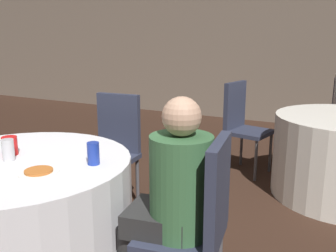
# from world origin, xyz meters

# --- Properties ---
(wall_back) EXTENTS (16.00, 0.06, 2.80)m
(wall_back) POSITION_xyz_m (0.00, 4.88, 1.40)
(wall_back) COLOR #7A6B5B
(wall_back) RESTS_ON ground_plane
(table_near) EXTENTS (1.28, 1.28, 0.73)m
(table_near) POSITION_xyz_m (-0.10, 0.01, 0.36)
(table_near) COLOR silver
(table_near) RESTS_ON ground_plane
(chair_near_east) EXTENTS (0.46, 0.46, 0.94)m
(chair_near_east) POSITION_xyz_m (0.94, 0.18, 0.56)
(chair_near_east) COLOR #2D3347
(chair_near_east) RESTS_ON ground_plane
(chair_near_north) EXTENTS (0.43, 0.44, 0.94)m
(chair_near_north) POSITION_xyz_m (-0.19, 1.06, 0.56)
(chair_near_north) COLOR #2D3347
(chair_near_north) RESTS_ON ground_plane
(chair_far_west) EXTENTS (0.48, 0.47, 0.94)m
(chair_far_west) POSITION_xyz_m (0.50, 2.37, 0.56)
(chair_far_west) COLOR #2D3347
(chair_far_west) RESTS_ON ground_plane
(person_green_jacket) EXTENTS (0.49, 0.34, 1.14)m
(person_green_jacket) POSITION_xyz_m (0.76, 0.15, 0.56)
(person_green_jacket) COLOR #282828
(person_green_jacket) RESTS_ON ground_plane
(pizza_plate_near) EXTENTS (0.21, 0.21, 0.02)m
(pizza_plate_near) POSITION_xyz_m (0.16, -0.07, 0.74)
(pizza_plate_near) COLOR white
(pizza_plate_near) RESTS_ON table_near
(soda_can_silver) EXTENTS (0.07, 0.07, 0.12)m
(soda_can_silver) POSITION_xyz_m (-0.14, -0.01, 0.79)
(soda_can_silver) COLOR silver
(soda_can_silver) RESTS_ON table_near
(soda_can_blue) EXTENTS (0.07, 0.07, 0.12)m
(soda_can_blue) POSITION_xyz_m (0.32, 0.16, 0.79)
(soda_can_blue) COLOR #1E38A5
(soda_can_blue) RESTS_ON table_near
(cup_near) EXTENTS (0.09, 0.09, 0.11)m
(cup_near) POSITION_xyz_m (-0.22, 0.07, 0.78)
(cup_near) COLOR red
(cup_near) RESTS_ON table_near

